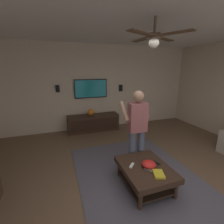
# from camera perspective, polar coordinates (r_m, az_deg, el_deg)

# --- Properties ---
(ground_plane) EXTENTS (8.14, 8.14, 0.00)m
(ground_plane) POSITION_cam_1_polar(r_m,az_deg,el_deg) (3.19, 13.38, -25.31)
(ground_plane) COLOR brown
(wall_back_tv) EXTENTS (0.10, 6.92, 2.83)m
(wall_back_tv) POSITION_cam_1_polar(r_m,az_deg,el_deg) (5.66, -4.70, 8.57)
(wall_back_tv) COLOR #C6B299
(wall_back_tv) RESTS_ON ground
(ceiling_slab) EXTENTS (6.98, 6.92, 0.10)m
(ceiling_slab) POSITION_cam_1_polar(r_m,az_deg,el_deg) (2.59, 17.93, 33.27)
(ceiling_slab) COLOR white
(area_rug) EXTENTS (3.14, 2.25, 0.01)m
(area_rug) POSITION_cam_1_polar(r_m,az_deg,el_deg) (3.39, 9.49, -22.14)
(area_rug) COLOR #514C56
(area_rug) RESTS_ON ground
(coffee_table) EXTENTS (1.00, 0.80, 0.40)m
(coffee_table) POSITION_cam_1_polar(r_m,az_deg,el_deg) (3.09, 11.60, -19.86)
(coffee_table) COLOR #332116
(coffee_table) RESTS_ON ground
(media_console) EXTENTS (0.45, 1.70, 0.55)m
(media_console) POSITION_cam_1_polar(r_m,az_deg,el_deg) (5.53, -6.57, -3.79)
(media_console) COLOR #332116
(media_console) RESTS_ON ground
(tv) EXTENTS (0.05, 1.10, 0.62)m
(tv) POSITION_cam_1_polar(r_m,az_deg,el_deg) (5.51, -7.48, 8.17)
(tv) COLOR black
(person_standing) EXTENTS (0.56, 0.56, 1.64)m
(person_standing) POSITION_cam_1_polar(r_m,az_deg,el_deg) (3.33, 8.75, -4.69)
(person_standing) COLOR #4C5166
(person_standing) RESTS_ON ground
(bowl) EXTENTS (0.24, 0.24, 0.11)m
(bowl) POSITION_cam_1_polar(r_m,az_deg,el_deg) (2.99, 12.88, -17.50)
(bowl) COLOR red
(bowl) RESTS_ON coffee_table
(remote_white) EXTENTS (0.14, 0.14, 0.02)m
(remote_white) POSITION_cam_1_polar(r_m,az_deg,el_deg) (2.99, 7.01, -18.15)
(remote_white) COLOR white
(remote_white) RESTS_ON coffee_table
(remote_black) EXTENTS (0.16, 0.09, 0.02)m
(remote_black) POSITION_cam_1_polar(r_m,az_deg,el_deg) (3.15, 15.47, -16.76)
(remote_black) COLOR black
(remote_black) RESTS_ON coffee_table
(remote_grey) EXTENTS (0.15, 0.11, 0.02)m
(remote_grey) POSITION_cam_1_polar(r_m,az_deg,el_deg) (2.93, 12.74, -19.28)
(remote_grey) COLOR slate
(remote_grey) RESTS_ON coffee_table
(book) EXTENTS (0.26, 0.23, 0.04)m
(book) POSITION_cam_1_polar(r_m,az_deg,el_deg) (2.86, 16.11, -20.23)
(book) COLOR gold
(book) RESTS_ON coffee_table
(vase_round) EXTENTS (0.22, 0.22, 0.22)m
(vase_round) POSITION_cam_1_polar(r_m,az_deg,el_deg) (5.37, -7.43, -0.07)
(vase_round) COLOR orange
(vase_round) RESTS_ON media_console
(wall_speaker_left) EXTENTS (0.06, 0.12, 0.22)m
(wall_speaker_left) POSITION_cam_1_polar(r_m,az_deg,el_deg) (5.84, 3.09, 8.49)
(wall_speaker_left) COLOR black
(wall_speaker_right) EXTENTS (0.06, 0.12, 0.22)m
(wall_speaker_right) POSITION_cam_1_polar(r_m,az_deg,el_deg) (5.41, -18.62, 7.83)
(wall_speaker_right) COLOR black
(ceiling_fan) EXTENTS (1.17, 1.13, 0.46)m
(ceiling_fan) POSITION_cam_1_polar(r_m,az_deg,el_deg) (2.85, 14.77, 23.84)
(ceiling_fan) COLOR #4C3828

